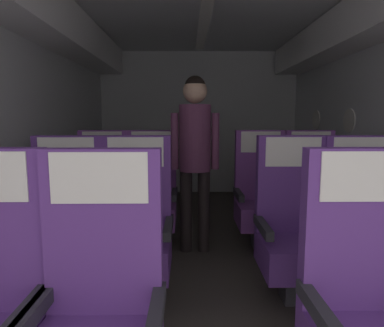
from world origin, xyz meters
TOP-DOWN VIEW (x-y plane):
  - ground at (0.00, 2.83)m, footprint 3.39×6.06m
  - fuselage_shell at (0.00, 3.08)m, footprint 3.27×5.71m
  - seat_a_left_aisle at (-0.52, 1.32)m, footprint 0.50×0.47m
  - seat_a_right_window at (0.53, 1.34)m, footprint 0.50×0.47m
  - seat_b_left_window at (-1.00, 2.32)m, footprint 0.50×0.47m
  - seat_b_left_aisle at (-0.53, 2.33)m, footprint 0.50×0.47m
  - seat_b_right_aisle at (0.99, 2.31)m, footprint 0.50×0.47m
  - seat_b_right_window at (0.53, 2.32)m, footprint 0.50×0.47m
  - seat_c_left_window at (-1.00, 3.30)m, footprint 0.50×0.47m
  - seat_c_left_aisle at (-0.53, 3.30)m, footprint 0.50×0.47m
  - seat_c_right_aisle at (1.00, 3.28)m, footprint 0.50×0.47m
  - seat_c_right_window at (0.52, 3.28)m, footprint 0.50×0.47m
  - flight_attendant at (-0.12, 3.14)m, footprint 0.43×0.28m

SIDE VIEW (x-z plane):
  - ground at x=0.00m, z-range -0.02..0.00m
  - seat_a_left_aisle at x=-0.52m, z-range -0.09..1.00m
  - seat_a_right_window at x=0.53m, z-range -0.09..1.00m
  - seat_b_left_window at x=-1.00m, z-range -0.09..1.00m
  - seat_b_left_aisle at x=-0.53m, z-range -0.09..1.00m
  - seat_b_right_aisle at x=0.99m, z-range -0.09..1.00m
  - seat_b_right_window at x=0.53m, z-range -0.09..1.00m
  - seat_c_left_window at x=-1.00m, z-range -0.09..1.00m
  - seat_c_left_aisle at x=-0.53m, z-range -0.09..1.00m
  - seat_c_right_aisle at x=1.00m, z-range -0.09..1.00m
  - seat_c_right_window at x=0.52m, z-range -0.09..1.00m
  - flight_attendant at x=-0.12m, z-range 0.18..1.76m
  - fuselage_shell at x=0.00m, z-range 0.50..2.81m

